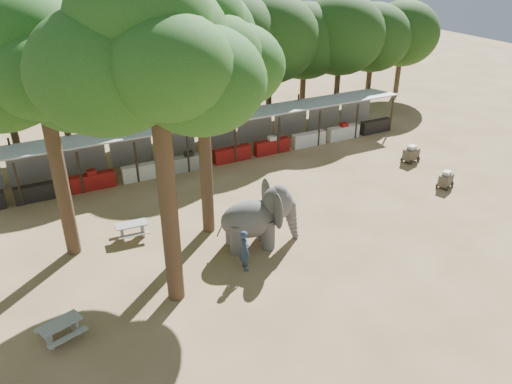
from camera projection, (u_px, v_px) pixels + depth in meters
name	position (u px, v px, depth m)	size (l,w,h in m)	color
ground	(334.00, 281.00, 20.17)	(100.00, 100.00, 0.00)	brown
vendor_stalls	(205.00, 142.00, 30.59)	(28.00, 2.99, 2.80)	#A6A7AD
yard_tree_left	(33.00, 65.00, 18.40)	(7.10, 6.90, 11.02)	#332316
yard_tree_center	(149.00, 54.00, 15.21)	(7.10, 6.90, 12.04)	#332316
yard_tree_back	(195.00, 45.00, 19.90)	(7.10, 6.90, 11.36)	#332316
backdrop_trees	(172.00, 55.00, 32.69)	(46.46, 5.95, 8.33)	#332316
elephant	(259.00, 217.00, 21.96)	(3.78, 2.82, 2.83)	#444242
handler	(245.00, 250.00, 20.52)	(0.66, 0.44, 1.83)	#26384C
picnic_table_near	(61.00, 328.00, 17.07)	(1.73, 1.64, 0.70)	gray
picnic_table_far	(132.00, 228.00, 22.93)	(1.49, 1.36, 0.70)	gray
cart_front	(446.00, 179.00, 27.53)	(1.15, 0.96, 0.96)	#3C342A
cart_back	(411.00, 154.00, 30.67)	(1.18, 0.88, 1.04)	#3C342A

